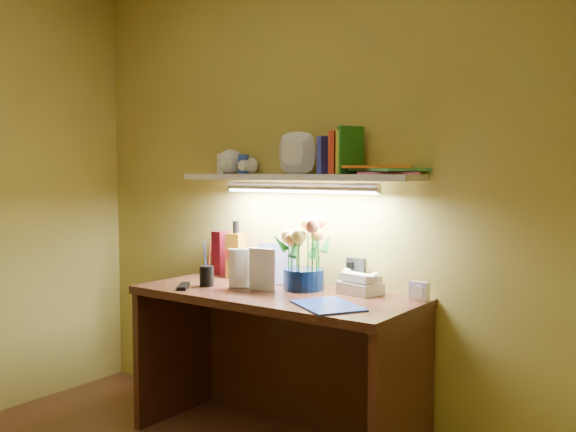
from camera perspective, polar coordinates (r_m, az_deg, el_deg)
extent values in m
cube|color=#34160E|center=(3.19, -1.16, -13.40)|extent=(1.40, 0.60, 0.75)
cube|color=silver|center=(2.95, 11.60, -6.55)|extent=(0.09, 0.05, 0.09)
cube|color=#570917|center=(3.61, -5.96, -3.29)|extent=(0.09, 0.09, 0.24)
cylinder|color=black|center=(3.26, -7.25, -4.70)|extent=(0.07, 0.07, 0.17)
cube|color=black|center=(3.24, -9.27, -6.18)|extent=(0.13, 0.16, 0.02)
cube|color=#2B47B0|center=(2.78, 3.55, -7.95)|extent=(0.39, 0.36, 0.01)
imported|color=white|center=(3.20, -5.30, -4.65)|extent=(0.13, 0.09, 0.20)
imported|color=silver|center=(3.16, -3.46, -4.65)|extent=(0.15, 0.02, 0.21)
cube|color=silver|center=(3.19, 0.71, 3.48)|extent=(1.30, 0.25, 0.03)
imported|color=silver|center=(3.49, -5.87, 4.61)|extent=(0.14, 0.14, 0.10)
imported|color=silver|center=(3.41, -4.18, 4.44)|extent=(0.09, 0.09, 0.08)
imported|color=silver|center=(3.19, 0.34, 4.22)|extent=(0.23, 0.23, 0.05)
cube|color=silver|center=(3.55, -5.82, 4.64)|extent=(0.06, 0.05, 0.11)
cube|color=#2B47B0|center=(3.44, -3.98, 4.62)|extent=(0.06, 0.05, 0.10)
cube|color=red|center=(3.09, 4.50, 5.61)|extent=(0.06, 0.14, 0.20)
cube|color=gold|center=(3.06, 4.74, 5.64)|extent=(0.06, 0.13, 0.20)
cube|color=#2E37B3|center=(3.10, 3.57, 5.41)|extent=(0.05, 0.13, 0.18)
cube|color=#1F7022|center=(3.04, 5.61, 5.84)|extent=(0.07, 0.15, 0.23)
cube|color=red|center=(3.07, 4.06, 5.62)|extent=(0.08, 0.14, 0.20)
cube|color=#E05D97|center=(2.94, 9.02, 3.79)|extent=(0.33, 0.29, 0.01)
cube|color=#4DAE60|center=(2.99, 8.73, 4.09)|extent=(0.41, 0.37, 0.01)
cube|color=orange|center=(2.99, 7.95, 4.35)|extent=(0.37, 0.33, 0.01)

